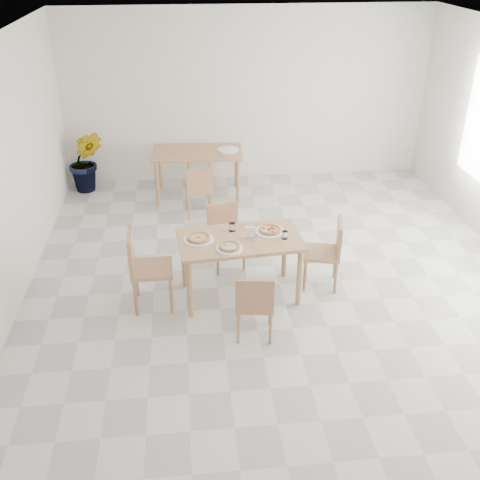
{
  "coord_description": "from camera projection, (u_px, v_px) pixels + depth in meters",
  "views": [
    {
      "loc": [
        -1.06,
        -5.62,
        3.69
      ],
      "look_at": [
        -0.49,
        -0.18,
        0.73
      ],
      "focal_mm": 42.0,
      "sensor_mm": 36.0,
      "label": 1
    }
  ],
  "objects": [
    {
      "name": "plate_empty",
      "position": [
        228.0,
        150.0,
        8.76
      ],
      "size": [
        0.33,
        0.33,
        0.02
      ],
      "primitive_type": "cylinder",
      "color": "white",
      "rests_on": "second_table"
    },
    {
      "name": "second_table",
      "position": [
        197.0,
        157.0,
        8.78
      ],
      "size": [
        1.43,
        0.86,
        0.75
      ],
      "rotation": [
        0.0,
        0.0,
        -0.05
      ],
      "color": "tan",
      "rests_on": "ground"
    },
    {
      "name": "chair_west",
      "position": [
        143.0,
        264.0,
        6.14
      ],
      "size": [
        0.47,
        0.47,
        0.92
      ],
      "rotation": [
        0.0,
        0.0,
        1.61
      ],
      "color": "tan",
      "rests_on": "ground"
    },
    {
      "name": "chair_back_n",
      "position": [
        195.0,
        151.0,
        9.52
      ],
      "size": [
        0.49,
        0.49,
        0.86
      ],
      "rotation": [
        0.0,
        0.0,
        0.17
      ],
      "color": "tan",
      "rests_on": "ground"
    },
    {
      "name": "chair_north",
      "position": [
        225.0,
        231.0,
        6.99
      ],
      "size": [
        0.47,
        0.47,
        0.8
      ],
      "rotation": [
        0.0,
        0.0,
        0.22
      ],
      "color": "tan",
      "rests_on": "ground"
    },
    {
      "name": "tumbler_a",
      "position": [
        232.0,
        227.0,
        6.34
      ],
      "size": [
        0.07,
        0.07,
        0.1
      ],
      "primitive_type": "cylinder",
      "color": "white",
      "rests_on": "main_table"
    },
    {
      "name": "chair_back_s",
      "position": [
        199.0,
        188.0,
        8.2
      ],
      "size": [
        0.43,
        0.43,
        0.79
      ],
      "rotation": [
        0.0,
        0.0,
        3.23
      ],
      "color": "tan",
      "rests_on": "ground"
    },
    {
      "name": "fork_b",
      "position": [
        225.0,
        232.0,
        6.34
      ],
      "size": [
        0.07,
        0.17,
        0.01
      ],
      "primitive_type": "cube",
      "rotation": [
        0.0,
        0.0,
        0.36
      ],
      "color": "silver",
      "rests_on": "main_table"
    },
    {
      "name": "plate_margherita",
      "position": [
        199.0,
        240.0,
        6.16
      ],
      "size": [
        0.34,
        0.34,
        0.02
      ],
      "primitive_type": "cylinder",
      "color": "white",
      "rests_on": "main_table"
    },
    {
      "name": "potted_plant",
      "position": [
        86.0,
        161.0,
        9.04
      ],
      "size": [
        0.58,
        0.48,
        1.01
      ],
      "primitive_type": "imported",
      "rotation": [
        0.0,
        0.0,
        0.06
      ],
      "color": "#2A5A1B",
      "rests_on": "ground"
    },
    {
      "name": "pizza_mushroom",
      "position": [
        229.0,
        247.0,
        5.98
      ],
      "size": [
        0.28,
        0.28,
        0.03
      ],
      "rotation": [
        0.0,
        0.0,
        0.23
      ],
      "color": "tan",
      "rests_on": "plate_mushroom"
    },
    {
      "name": "plate_mushroom",
      "position": [
        229.0,
        248.0,
        5.99
      ],
      "size": [
        0.29,
        0.29,
        0.02
      ],
      "primitive_type": "cylinder",
      "color": "white",
      "rests_on": "main_table"
    },
    {
      "name": "main_table",
      "position": [
        240.0,
        246.0,
        6.26
      ],
      "size": [
        1.42,
        0.89,
        0.75
      ],
      "rotation": [
        0.0,
        0.0,
        0.09
      ],
      "color": "tan",
      "rests_on": "ground"
    },
    {
      "name": "chair_east",
      "position": [
        329.0,
        249.0,
        6.54
      ],
      "size": [
        0.5,
        0.5,
        0.84
      ],
      "rotation": [
        0.0,
        0.0,
        -1.8
      ],
      "color": "tan",
      "rests_on": "ground"
    },
    {
      "name": "chair_south",
      "position": [
        255.0,
        302.0,
        5.65
      ],
      "size": [
        0.43,
        0.43,
        0.77
      ],
      "rotation": [
        0.0,
        0.0,
        3.0
      ],
      "color": "tan",
      "rests_on": "ground"
    },
    {
      "name": "napkin_holder",
      "position": [
        250.0,
        233.0,
        6.2
      ],
      "size": [
        0.12,
        0.07,
        0.13
      ],
      "rotation": [
        0.0,
        0.0,
        -0.15
      ],
      "color": "silver",
      "rests_on": "main_table"
    },
    {
      "name": "fork_a",
      "position": [
        257.0,
        249.0,
        6.0
      ],
      "size": [
        0.11,
        0.18,
        0.01
      ],
      "primitive_type": "cube",
      "rotation": [
        0.0,
        0.0,
        0.52
      ],
      "color": "silver",
      "rests_on": "main_table"
    },
    {
      "name": "pizza_margherita",
      "position": [
        199.0,
        238.0,
        6.15
      ],
      "size": [
        0.34,
        0.34,
        0.03
      ],
      "rotation": [
        0.0,
        0.0,
        -0.33
      ],
      "color": "tan",
      "rests_on": "plate_margherita"
    },
    {
      "name": "tumbler_b",
      "position": [
        285.0,
        235.0,
        6.19
      ],
      "size": [
        0.07,
        0.07,
        0.09
      ],
      "primitive_type": "cylinder",
      "color": "white",
      "rests_on": "main_table"
    },
    {
      "name": "pizza_pepperoni",
      "position": [
        270.0,
        230.0,
        6.32
      ],
      "size": [
        0.34,
        0.34,
        0.03
      ],
      "rotation": [
        0.0,
        0.0,
        0.4
      ],
      "color": "tan",
      "rests_on": "plate_pepperoni"
    },
    {
      "name": "plate_pepperoni",
      "position": [
        270.0,
        232.0,
        6.33
      ],
      "size": [
        0.34,
        0.34,
        0.02
      ],
      "primitive_type": "cylinder",
      "color": "white",
      "rests_on": "main_table"
    }
  ]
}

